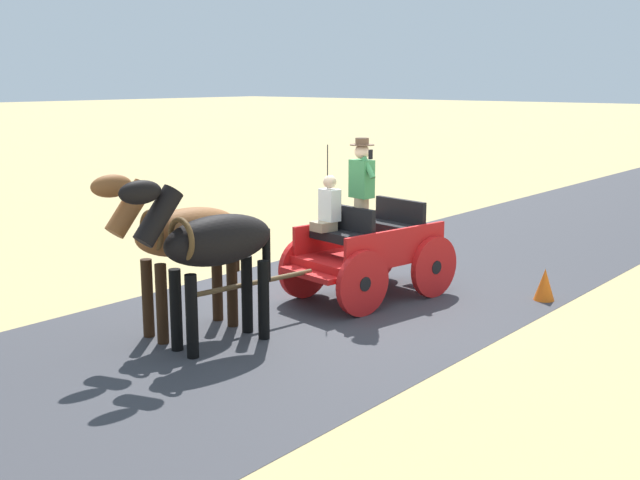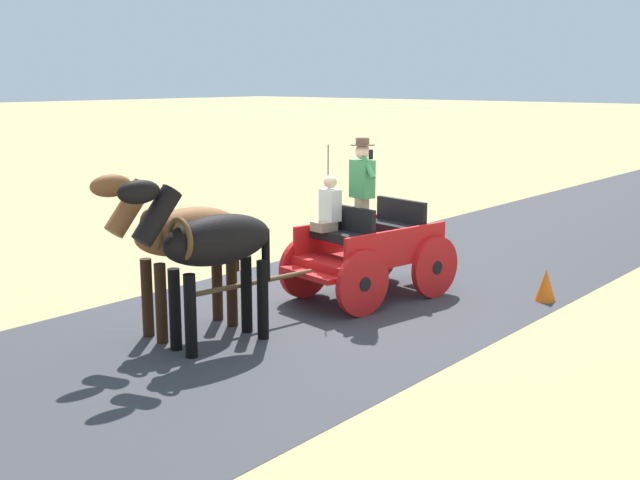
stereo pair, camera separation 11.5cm
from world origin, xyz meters
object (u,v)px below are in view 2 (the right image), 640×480
horse_drawn_carriage (366,247)px  traffic_cone (546,285)px  horse_near_side (211,245)px  horse_off_side (181,236)px

horse_drawn_carriage → traffic_cone: size_ratio=9.02×
horse_near_side → traffic_cone: bearing=-116.4°
horse_off_side → traffic_cone: size_ratio=4.42×
horse_drawn_carriage → traffic_cone: bearing=-143.0°
horse_off_side → traffic_cone: (-3.04, -4.58, -1.07)m
horse_off_side → traffic_cone: horse_off_side is taller
horse_drawn_carriage → horse_near_side: (0.14, 3.05, 0.51)m
traffic_cone → horse_drawn_carriage: bearing=37.0°
horse_off_side → horse_near_side: bearing=170.7°
horse_off_side → traffic_cone: 5.61m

